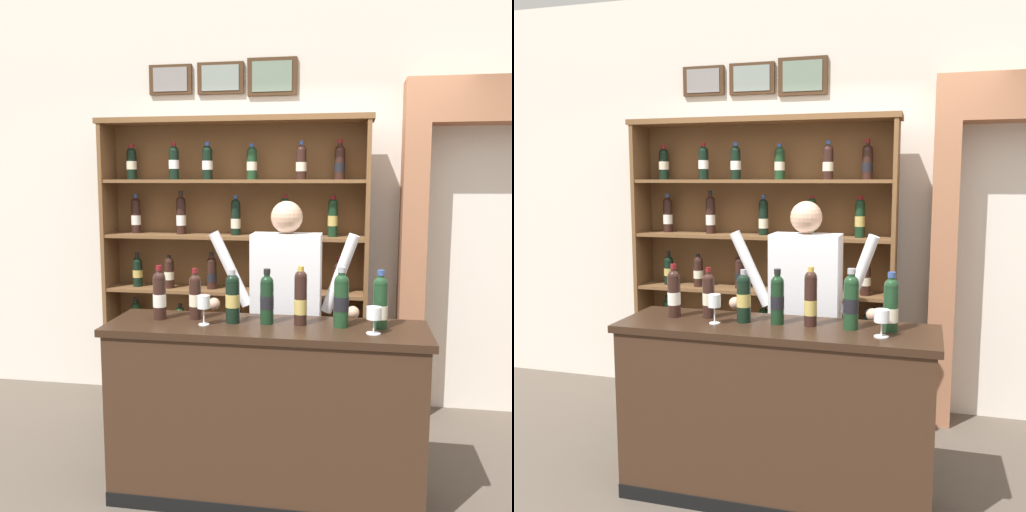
% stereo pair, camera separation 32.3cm
% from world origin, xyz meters
% --- Properties ---
extents(ground_plane, '(14.00, 14.00, 0.02)m').
position_xyz_m(ground_plane, '(0.00, 0.00, -0.01)').
color(ground_plane, brown).
extents(back_wall, '(12.00, 0.19, 3.23)m').
position_xyz_m(back_wall, '(-0.00, 1.56, 1.61)').
color(back_wall, silver).
rests_on(back_wall, ground).
extents(wine_shelf, '(2.03, 0.31, 2.22)m').
position_xyz_m(wine_shelf, '(-0.41, 1.21, 1.16)').
color(wine_shelf, brown).
rests_on(wine_shelf, ground).
extents(archway_doorway, '(1.35, 0.45, 2.48)m').
position_xyz_m(archway_doorway, '(1.48, 1.43, 1.39)').
color(archway_doorway, '#9E6647').
rests_on(archway_doorway, ground).
extents(tasting_counter, '(1.74, 0.50, 0.99)m').
position_xyz_m(tasting_counter, '(0.01, -0.00, 0.49)').
color(tasting_counter, '#382316').
rests_on(tasting_counter, ground).
extents(shopkeeper, '(0.98, 0.22, 1.64)m').
position_xyz_m(shopkeeper, '(0.05, 0.58, 1.01)').
color(shopkeeper, '#2D3347').
rests_on(shopkeeper, ground).
extents(tasting_bottle_super_tuscan, '(0.07, 0.07, 0.31)m').
position_xyz_m(tasting_bottle_super_tuscan, '(-0.60, 0.03, 1.13)').
color(tasting_bottle_super_tuscan, black).
rests_on(tasting_bottle_super_tuscan, tasting_counter).
extents(tasting_bottle_riserva, '(0.07, 0.07, 0.29)m').
position_xyz_m(tasting_bottle_riserva, '(-0.40, 0.07, 1.12)').
color(tasting_bottle_riserva, black).
rests_on(tasting_bottle_riserva, tasting_counter).
extents(tasting_bottle_prosecco, '(0.08, 0.08, 0.29)m').
position_xyz_m(tasting_bottle_prosecco, '(-0.17, 0.02, 1.13)').
color(tasting_bottle_prosecco, black).
rests_on(tasting_bottle_prosecco, tasting_counter).
extents(tasting_bottle_vin_santo, '(0.07, 0.07, 0.30)m').
position_xyz_m(tasting_bottle_vin_santo, '(0.01, 0.04, 1.13)').
color(tasting_bottle_vin_santo, black).
rests_on(tasting_bottle_vin_santo, tasting_counter).
extents(tasting_bottle_rosso, '(0.07, 0.07, 0.32)m').
position_xyz_m(tasting_bottle_rosso, '(0.20, 0.04, 1.14)').
color(tasting_bottle_rosso, black).
rests_on(tasting_bottle_rosso, tasting_counter).
extents(tasting_bottle_grappa, '(0.08, 0.08, 0.32)m').
position_xyz_m(tasting_bottle_grappa, '(0.41, 0.03, 1.14)').
color(tasting_bottle_grappa, '#19381E').
rests_on(tasting_bottle_grappa, tasting_counter).
extents(tasting_bottle_brunello, '(0.08, 0.08, 0.31)m').
position_xyz_m(tasting_bottle_brunello, '(0.62, 0.05, 1.13)').
color(tasting_bottle_brunello, '#19381E').
rests_on(tasting_bottle_brunello, tasting_counter).
extents(wine_glass_center, '(0.08, 0.08, 0.14)m').
position_xyz_m(wine_glass_center, '(0.58, -0.08, 1.09)').
color(wine_glass_center, silver).
rests_on(wine_glass_center, tasting_counter).
extents(wine_glass_right, '(0.07, 0.07, 0.16)m').
position_xyz_m(wine_glass_right, '(-0.32, -0.05, 1.11)').
color(wine_glass_right, silver).
rests_on(wine_glass_right, tasting_counter).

